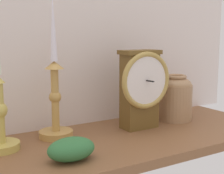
{
  "coord_description": "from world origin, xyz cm",
  "views": [
    {
      "loc": [
        -45.31,
        -74.03,
        27.94
      ],
      "look_at": [
        -0.27,
        0.0,
        14.0
      ],
      "focal_mm": 53.83,
      "sensor_mm": 36.0,
      "label": 1
    }
  ],
  "objects": [
    {
      "name": "mantel_clock",
      "position": [
        12.06,
        3.94,
        12.46
      ],
      "size": [
        16.44,
        9.5,
        23.12
      ],
      "color": "brown",
      "rests_on": "ground_plane"
    },
    {
      "name": "candlestick_tall_center",
      "position": [
        -12.63,
        8.94,
        11.34
      ],
      "size": [
        9.22,
        9.22,
        38.82
      ],
      "color": "tan",
      "rests_on": "ground_plane"
    },
    {
      "name": "ground_plane",
      "position": [
        0.0,
        0.0,
        -1.2
      ],
      "size": [
        100.0,
        36.0,
        2.4
      ],
      "primitive_type": "cube",
      "color": "brown"
    },
    {
      "name": "back_wall",
      "position": [
        0.0,
        18.5,
        32.5
      ],
      "size": [
        120.0,
        2.0,
        65.0
      ],
      "primitive_type": "cube",
      "color": "silver",
      "rests_on": "ground_plane"
    },
    {
      "name": "ivy_sprig",
      "position": [
        -16.11,
        -8.69,
        2.61
      ],
      "size": [
        10.97,
        7.68,
        5.21
      ],
      "color": "#316C39",
      "rests_on": "ground_plane"
    },
    {
      "name": "brass_vase_jar",
      "position": [
        27.42,
        6.33,
        7.65
      ],
      "size": [
        10.97,
        10.97,
        14.74
      ],
      "color": "#A47B54",
      "rests_on": "ground_plane"
    }
  ]
}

